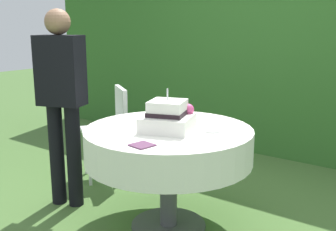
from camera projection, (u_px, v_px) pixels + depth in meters
ground_plane at (168, 226)px, 3.06m from camera, size 20.00×20.00×0.00m
foliage_hedge at (286, 57)px, 4.57m from camera, size 6.88×0.45×2.22m
cake_table at (168, 145)px, 2.92m from camera, size 1.20×1.20×0.76m
wedding_cake at (168, 117)px, 2.82m from camera, size 0.43×0.43×0.30m
serving_plate_near at (212, 131)px, 2.81m from camera, size 0.12×0.12×0.01m
serving_plate_far at (190, 119)px, 3.16m from camera, size 0.13×0.13×0.01m
serving_plate_left at (149, 118)px, 3.17m from camera, size 0.12×0.12×0.01m
napkin_stack at (142, 145)px, 2.48m from camera, size 0.15×0.15×0.01m
garden_chair at (111, 124)px, 3.93m from camera, size 0.56×0.56×0.89m
standing_person at (62, 95)px, 3.24m from camera, size 0.41×0.31×1.60m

